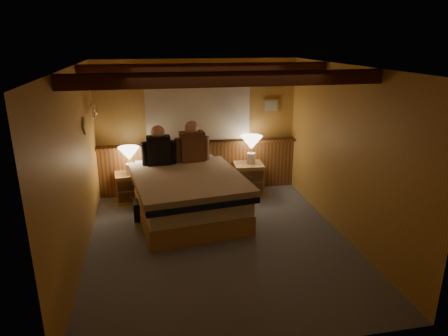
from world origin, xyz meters
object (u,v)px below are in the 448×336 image
object	(u,v)px
person_left	(159,148)
person_right	(192,145)
lamp_left	(129,155)
bed	(188,195)
duffel_bag	(149,209)
nightstand_left	(130,187)
nightstand_right	(248,178)
lamp_right	(251,144)

from	to	relation	value
person_left	person_right	size ratio (longest dim) A/B	0.95
lamp_left	person_right	xyz separation A→B (m)	(1.07, -0.11, 0.16)
bed	person_left	xyz separation A→B (m)	(-0.40, 0.62, 0.61)
lamp_left	duffel_bag	bearing A→B (deg)	-69.13
nightstand_left	lamp_left	distance (m)	0.59
nightstand_left	person_left	size ratio (longest dim) A/B	0.73
lamp_left	duffel_bag	distance (m)	1.06
lamp_left	person_right	world-z (taller)	person_right
nightstand_left	duffel_bag	xyz separation A→B (m)	(0.32, -0.77, -0.10)
nightstand_right	duffel_bag	world-z (taller)	nightstand_right
nightstand_left	lamp_right	world-z (taller)	lamp_right
lamp_right	person_left	xyz separation A→B (m)	(-1.65, -0.19, 0.06)
bed	person_left	size ratio (longest dim) A/B	3.26
bed	lamp_left	world-z (taller)	lamp_left
person_right	nightstand_right	bearing A→B (deg)	-0.76
lamp_right	duffel_bag	xyz separation A→B (m)	(-1.86, -0.75, -0.77)
bed	duffel_bag	distance (m)	0.65
bed	lamp_right	bearing A→B (deg)	25.14
bed	person_left	distance (m)	0.96
duffel_bag	lamp_left	bearing A→B (deg)	109.63
person_left	person_right	world-z (taller)	person_right
lamp_left	person_right	size ratio (longest dim) A/B	0.64
bed	nightstand_right	xyz separation A→B (m)	(1.20, 0.80, -0.09)
nightstand_right	duffel_bag	distance (m)	1.96
person_left	duffel_bag	bearing A→B (deg)	-111.77
nightstand_right	person_right	distance (m)	1.26
nightstand_right	lamp_left	world-z (taller)	lamp_left
nightstand_right	person_right	xyz separation A→B (m)	(-1.03, -0.10, 0.72)
lamp_right	nightstand_right	bearing A→B (deg)	-171.83
lamp_left	person_left	world-z (taller)	person_left
lamp_right	lamp_left	bearing A→B (deg)	179.87
nightstand_right	person_left	xyz separation A→B (m)	(-1.60, -0.18, 0.70)
nightstand_left	lamp_left	bearing A→B (deg)	-25.82
bed	nightstand_left	world-z (taller)	bed
nightstand_right	person_right	size ratio (longest dim) A/B	0.77
nightstand_left	bed	bearing A→B (deg)	-47.16
duffel_bag	nightstand_left	bearing A→B (deg)	111.42
lamp_right	person_right	distance (m)	1.08
person_left	person_right	distance (m)	0.58
bed	person_right	world-z (taller)	person_right
lamp_right	duffel_bag	size ratio (longest dim) A/B	1.03
duffel_bag	bed	bearing A→B (deg)	-6.03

